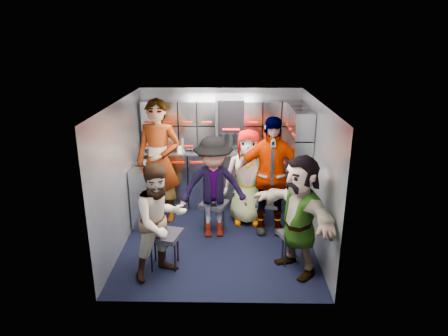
{
  "coord_description": "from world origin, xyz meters",
  "views": [
    {
      "loc": [
        0.18,
        -5.42,
        3.0
      ],
      "look_at": [
        0.08,
        0.35,
        1.04
      ],
      "focal_mm": 32.0,
      "sensor_mm": 36.0,
      "label": 1
    }
  ],
  "objects_px": {
    "attendant_arc_b": "(214,188)",
    "attendant_arc_d": "(270,176)",
    "attendant_arc_c": "(248,177)",
    "jump_seat_center": "(247,193)",
    "attendant_standing": "(159,162)",
    "jump_seat_mid_right": "(268,205)",
    "attendant_arc_a": "(160,221)",
    "attendant_arc_e": "(299,215)",
    "jump_seat_near_left": "(164,237)",
    "jump_seat_near_right": "(295,237)",
    "jump_seat_mid_left": "(214,206)"
  },
  "relations": [
    {
      "from": "jump_seat_near_right",
      "to": "attendant_arc_e",
      "type": "distance_m",
      "value": 0.44
    },
    {
      "from": "jump_seat_center",
      "to": "attendant_arc_b",
      "type": "bearing_deg",
      "value": -128.64
    },
    {
      "from": "jump_seat_near_right",
      "to": "attendant_arc_a",
      "type": "relative_size",
      "value": 0.31
    },
    {
      "from": "attendant_arc_d",
      "to": "attendant_arc_a",
      "type": "bearing_deg",
      "value": -138.96
    },
    {
      "from": "attendant_arc_a",
      "to": "attendant_arc_b",
      "type": "relative_size",
      "value": 0.96
    },
    {
      "from": "attendant_standing",
      "to": "attendant_arc_d",
      "type": "relative_size",
      "value": 1.1
    },
    {
      "from": "attendant_arc_a",
      "to": "attendant_arc_b",
      "type": "bearing_deg",
      "value": 20.01
    },
    {
      "from": "attendant_arc_c",
      "to": "attendant_arc_d",
      "type": "height_order",
      "value": "attendant_arc_d"
    },
    {
      "from": "jump_seat_center",
      "to": "attendant_arc_b",
      "type": "distance_m",
      "value": 0.92
    },
    {
      "from": "jump_seat_center",
      "to": "attendant_standing",
      "type": "xyz_separation_m",
      "value": [
        -1.45,
        -0.1,
        0.58
      ]
    },
    {
      "from": "attendant_arc_d",
      "to": "jump_seat_near_right",
      "type": "bearing_deg",
      "value": -72.38
    },
    {
      "from": "attendant_arc_c",
      "to": "attendant_arc_e",
      "type": "bearing_deg",
      "value": -63.42
    },
    {
      "from": "jump_seat_mid_left",
      "to": "attendant_arc_b",
      "type": "relative_size",
      "value": 0.32
    },
    {
      "from": "jump_seat_mid_left",
      "to": "attendant_arc_b",
      "type": "distance_m",
      "value": 0.42
    },
    {
      "from": "attendant_arc_b",
      "to": "jump_seat_mid_right",
      "type": "bearing_deg",
      "value": 16.74
    },
    {
      "from": "attendant_arc_b",
      "to": "attendant_arc_d",
      "type": "distance_m",
      "value": 0.88
    },
    {
      "from": "attendant_arc_b",
      "to": "attendant_arc_c",
      "type": "relative_size",
      "value": 1.01
    },
    {
      "from": "jump_seat_mid_right",
      "to": "attendant_arc_d",
      "type": "relative_size",
      "value": 0.23
    },
    {
      "from": "jump_seat_near_right",
      "to": "attendant_arc_a",
      "type": "height_order",
      "value": "attendant_arc_a"
    },
    {
      "from": "jump_seat_center",
      "to": "jump_seat_near_right",
      "type": "height_order",
      "value": "jump_seat_center"
    },
    {
      "from": "jump_seat_center",
      "to": "attendant_standing",
      "type": "bearing_deg",
      "value": -176.1
    },
    {
      "from": "jump_seat_near_left",
      "to": "attendant_arc_b",
      "type": "bearing_deg",
      "value": 55.07
    },
    {
      "from": "attendant_arc_a",
      "to": "attendant_arc_e",
      "type": "distance_m",
      "value": 1.75
    },
    {
      "from": "jump_seat_mid_left",
      "to": "attendant_arc_e",
      "type": "xyz_separation_m",
      "value": [
        1.13,
        -1.13,
        0.38
      ]
    },
    {
      "from": "jump_seat_near_left",
      "to": "jump_seat_mid_right",
      "type": "distance_m",
      "value": 1.92
    },
    {
      "from": "attendant_arc_b",
      "to": "attendant_arc_d",
      "type": "height_order",
      "value": "attendant_arc_d"
    },
    {
      "from": "jump_seat_near_right",
      "to": "attendant_standing",
      "type": "distance_m",
      "value": 2.52
    },
    {
      "from": "jump_seat_mid_left",
      "to": "jump_seat_center",
      "type": "relative_size",
      "value": 1.0
    },
    {
      "from": "jump_seat_near_left",
      "to": "attendant_arc_b",
      "type": "height_order",
      "value": "attendant_arc_b"
    },
    {
      "from": "jump_seat_center",
      "to": "attendant_arc_b",
      "type": "height_order",
      "value": "attendant_arc_b"
    },
    {
      "from": "jump_seat_mid_left",
      "to": "attendant_arc_d",
      "type": "height_order",
      "value": "attendant_arc_d"
    },
    {
      "from": "attendant_standing",
      "to": "attendant_arc_b",
      "type": "relative_size",
      "value": 1.28
    },
    {
      "from": "jump_seat_mid_left",
      "to": "jump_seat_mid_right",
      "type": "bearing_deg",
      "value": 10.54
    },
    {
      "from": "jump_seat_center",
      "to": "jump_seat_near_right",
      "type": "relative_size",
      "value": 1.04
    },
    {
      "from": "jump_seat_mid_left",
      "to": "jump_seat_center",
      "type": "height_order",
      "value": "jump_seat_center"
    },
    {
      "from": "jump_seat_mid_left",
      "to": "jump_seat_mid_right",
      "type": "xyz_separation_m",
      "value": [
        0.86,
        0.16,
        -0.04
      ]
    },
    {
      "from": "attendant_arc_a",
      "to": "attendant_arc_e",
      "type": "relative_size",
      "value": 0.95
    },
    {
      "from": "jump_seat_mid_right",
      "to": "attendant_arc_d",
      "type": "xyz_separation_m",
      "value": [
        -0.0,
        -0.18,
        0.56
      ]
    },
    {
      "from": "jump_seat_near_right",
      "to": "attendant_arc_c",
      "type": "distance_m",
      "value": 1.44
    },
    {
      "from": "attendant_arc_c",
      "to": "attendant_arc_e",
      "type": "distance_m",
      "value": 1.55
    },
    {
      "from": "jump_seat_center",
      "to": "attendant_arc_e",
      "type": "bearing_deg",
      "value": -69.77
    },
    {
      "from": "attendant_standing",
      "to": "attendant_arc_a",
      "type": "height_order",
      "value": "attendant_standing"
    },
    {
      "from": "jump_seat_center",
      "to": "attendant_arc_c",
      "type": "bearing_deg",
      "value": -90.0
    },
    {
      "from": "jump_seat_center",
      "to": "jump_seat_near_right",
      "type": "distance_m",
      "value": 1.56
    },
    {
      "from": "jump_seat_center",
      "to": "attendant_standing",
      "type": "height_order",
      "value": "attendant_standing"
    },
    {
      "from": "jump_seat_near_right",
      "to": "attendant_arc_d",
      "type": "relative_size",
      "value": 0.26
    },
    {
      "from": "jump_seat_near_right",
      "to": "attendant_arc_a",
      "type": "xyz_separation_m",
      "value": [
        -1.75,
        -0.3,
        0.37
      ]
    },
    {
      "from": "jump_seat_mid_left",
      "to": "attendant_arc_a",
      "type": "distance_m",
      "value": 1.44
    },
    {
      "from": "jump_seat_near_left",
      "to": "attendant_arc_d",
      "type": "height_order",
      "value": "attendant_arc_d"
    },
    {
      "from": "attendant_standing",
      "to": "attendant_arc_c",
      "type": "distance_m",
      "value": 1.47
    }
  ]
}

